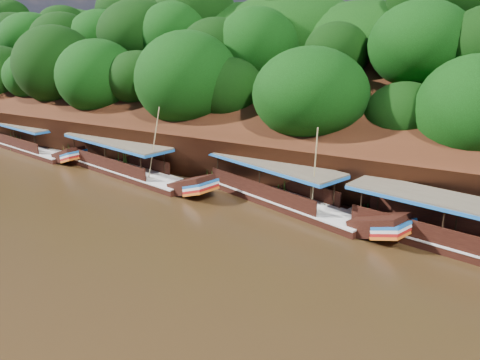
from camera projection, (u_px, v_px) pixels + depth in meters
The scene contains 6 objects.
ground at pixel (193, 245), 24.79m from camera, with size 160.00×160.00×0.00m, color black.
riverbank at pixel (336, 134), 43.02m from camera, with size 120.00×30.06×19.40m.
boat_1 at pixel (289, 198), 30.19m from camera, with size 15.61×7.05×6.23m.
boat_2 at pixel (131, 169), 36.73m from camera, with size 16.91×5.53×6.37m.
boat_3 at pixel (34, 146), 44.09m from camera, with size 14.67×4.59×3.08m.
reeds at pixel (231, 176), 33.90m from camera, with size 49.34×2.64×1.95m.
Camera 1 is at (13.48, -18.35, 10.71)m, focal length 35.00 mm.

